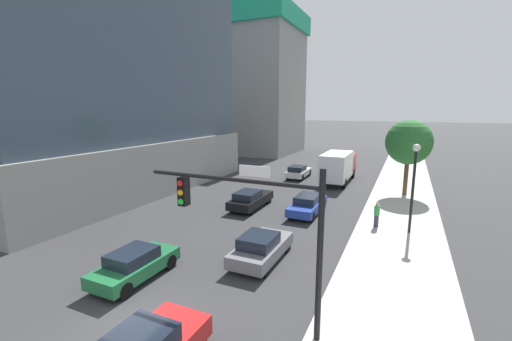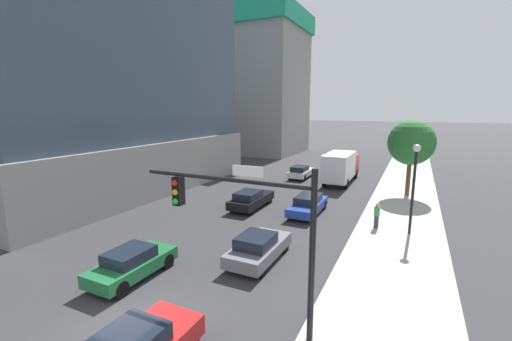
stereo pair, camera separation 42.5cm
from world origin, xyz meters
TOP-DOWN VIEW (x-y plane):
  - ground_plane at (0.00, 0.00)m, footprint 400.00×400.00m
  - sidewalk at (8.00, 20.00)m, footprint 5.07×120.00m
  - construction_building at (-16.40, 45.11)m, footprint 18.24×14.59m
  - traffic_light_pole at (3.53, 2.03)m, footprint 6.49×0.48m
  - street_lamp at (8.56, 13.66)m, footprint 0.44×0.44m
  - street_tree at (8.16, 23.32)m, footprint 3.80×3.80m
  - car_black at (-2.54, 14.54)m, footprint 1.85×4.67m
  - car_green at (-2.54, 2.67)m, footprint 1.78×4.10m
  - car_white at (-2.54, 26.71)m, footprint 1.80×4.17m
  - car_gray at (1.82, 6.69)m, footprint 1.90×4.29m
  - car_blue at (1.82, 15.05)m, footprint 1.80×4.70m
  - box_truck at (1.82, 26.28)m, footprint 2.38×7.81m
  - pedestrian_green_shirt at (6.65, 13.82)m, footprint 0.34×0.34m

SIDE VIEW (x-z plane):
  - ground_plane at x=0.00m, z-range 0.00..0.00m
  - sidewalk at x=8.00m, z-range 0.00..0.15m
  - car_black at x=-2.54m, z-range 0.01..1.41m
  - car_blue at x=1.82m, z-range 0.02..1.40m
  - car_gray at x=1.82m, z-range -0.01..1.44m
  - car_green at x=-2.54m, z-range 0.01..1.42m
  - car_white at x=-2.54m, z-range 0.01..1.42m
  - pedestrian_green_shirt at x=6.65m, z-range 0.16..1.74m
  - box_truck at x=1.82m, z-range 0.20..3.38m
  - street_lamp at x=8.56m, z-range 1.02..6.39m
  - traffic_light_pole at x=3.53m, z-range 1.23..6.88m
  - street_tree at x=8.16m, z-range 1.46..7.93m
  - construction_building at x=-16.40m, z-range -3.09..28.77m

